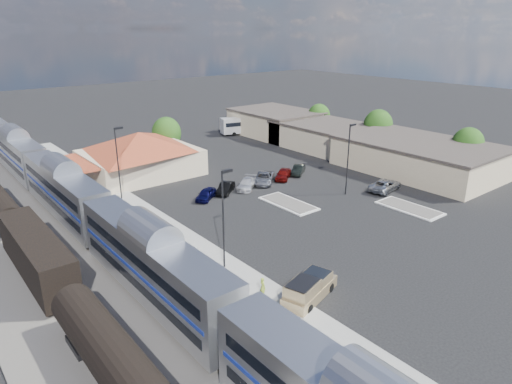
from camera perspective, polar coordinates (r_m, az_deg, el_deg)
ground at (r=51.04m, az=2.29°, el=-3.17°), size 280.00×280.00×0.00m
railbed at (r=48.68m, az=-23.54°, el=-6.02°), size 16.00×100.00×0.12m
platform at (r=49.61m, az=-12.93°, el=-4.27°), size 5.50×92.00×0.18m
passenger_train at (r=54.11m, az=-22.82°, el=-0.16°), size 3.00×104.00×5.55m
freight_cars at (r=42.56m, az=-25.70°, el=-7.29°), size 2.80×46.00×4.00m
station_depot at (r=67.09m, az=-14.33°, el=4.69°), size 18.35×12.24×6.20m
buildings_east at (r=79.09m, az=10.94°, el=6.54°), size 14.40×51.40×4.80m
traffic_island_south at (r=54.87m, az=4.08°, el=-1.41°), size 3.30×7.50×0.21m
traffic_island_north at (r=56.25m, az=18.63°, el=-1.90°), size 3.30×7.50×0.21m
lamp_plat_s at (r=38.42m, az=-4.03°, el=-2.51°), size 1.08×0.25×9.00m
lamp_plat_n at (r=57.02m, az=-16.85°, el=4.13°), size 1.08×0.25×9.00m
lamp_lot at (r=57.61m, az=11.52°, el=4.74°), size 1.08×0.25×9.00m
tree_east_a at (r=73.92m, az=24.95°, el=5.42°), size 4.56×4.56×6.42m
tree_east_b at (r=81.93m, az=15.02°, el=8.07°), size 4.94×4.94×6.96m
tree_east_c at (r=90.82m, az=7.85°, el=9.36°), size 4.41×4.41×6.21m
tree_depot at (r=75.34m, az=-11.12°, el=7.24°), size 4.71×4.71×6.63m
pickup_truck at (r=36.35m, az=6.76°, el=-11.82°), size 5.94×3.55×1.93m
suv at (r=61.33m, az=15.85°, el=0.83°), size 5.83×3.39×1.53m
coach_bus at (r=91.85m, az=-1.14°, el=8.50°), size 10.80×5.03×3.39m
person_a at (r=35.99m, az=0.85°, el=-11.82°), size 0.49×0.67×1.68m
person_b at (r=40.54m, az=-7.59°, el=-8.01°), size 0.71×0.90×1.83m
parked_car_a at (r=56.40m, az=-6.29°, el=-0.27°), size 4.13×3.59×1.34m
parked_car_b at (r=58.30m, az=-3.81°, el=0.50°), size 4.17×3.75×1.38m
parked_car_c at (r=59.86m, az=-1.14°, el=1.04°), size 4.79×4.31×1.34m
parked_car_d at (r=61.97m, az=1.03°, el=1.75°), size 5.43×5.25×1.44m
parked_car_e at (r=63.76m, az=3.41°, el=2.24°), size 4.40×3.87×1.44m
parked_car_f at (r=66.08m, az=5.30°, el=2.77°), size 4.11×3.46×1.33m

